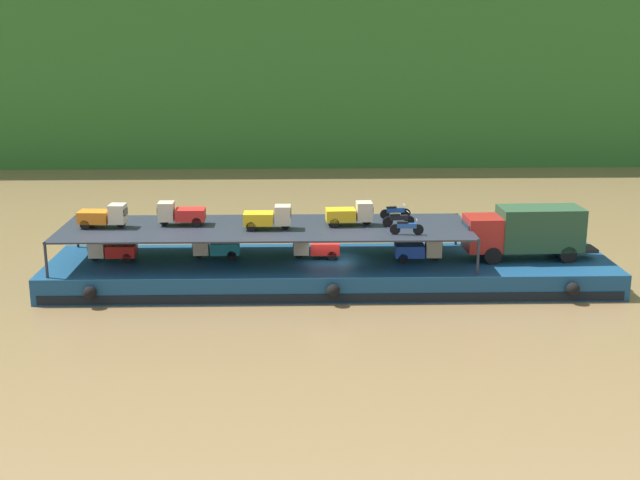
% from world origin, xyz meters
% --- Properties ---
extents(ground_plane, '(400.00, 400.00, 0.00)m').
position_xyz_m(ground_plane, '(0.00, 0.00, 0.00)').
color(ground_plane, brown).
extents(cargo_barge, '(33.01, 7.98, 1.50)m').
position_xyz_m(cargo_barge, '(0.00, -0.02, 0.75)').
color(cargo_barge, navy).
rests_on(cargo_barge, ground).
extents(covered_lorry, '(7.91, 2.50, 3.10)m').
position_xyz_m(covered_lorry, '(11.52, -0.10, 3.19)').
color(covered_lorry, maroon).
rests_on(covered_lorry, cargo_barge).
extents(cargo_rack, '(23.81, 6.59, 2.00)m').
position_xyz_m(cargo_rack, '(-3.80, 0.00, 3.44)').
color(cargo_rack, '#232833').
rests_on(cargo_rack, cargo_barge).
extents(mini_truck_lower_stern, '(2.76, 1.23, 1.38)m').
position_xyz_m(mini_truck_lower_stern, '(-12.81, 0.10, 2.19)').
color(mini_truck_lower_stern, red).
rests_on(mini_truck_lower_stern, cargo_barge).
extents(mini_truck_lower_aft, '(2.77, 1.26, 1.38)m').
position_xyz_m(mini_truck_lower_aft, '(-6.80, 0.53, 2.19)').
color(mini_truck_lower_aft, teal).
rests_on(mini_truck_lower_aft, cargo_barge).
extents(mini_truck_lower_mid, '(2.76, 1.23, 1.38)m').
position_xyz_m(mini_truck_lower_mid, '(-0.87, 0.36, 2.19)').
color(mini_truck_lower_mid, red).
rests_on(mini_truck_lower_mid, cargo_barge).
extents(mini_truck_lower_fore, '(2.77, 1.25, 1.38)m').
position_xyz_m(mini_truck_lower_fore, '(5.18, -0.34, 2.19)').
color(mini_truck_lower_fore, '#1E47B7').
rests_on(mini_truck_lower_fore, cargo_barge).
extents(mini_truck_upper_stern, '(2.80, 1.30, 1.38)m').
position_xyz_m(mini_truck_upper_stern, '(-13.17, 0.15, 4.19)').
color(mini_truck_upper_stern, orange).
rests_on(mini_truck_upper_stern, cargo_rack).
extents(mini_truck_upper_mid, '(2.75, 1.22, 1.38)m').
position_xyz_m(mini_truck_upper_mid, '(-8.78, 0.64, 4.19)').
color(mini_truck_upper_mid, red).
rests_on(mini_truck_upper_mid, cargo_rack).
extents(mini_truck_upper_fore, '(2.75, 1.22, 1.38)m').
position_xyz_m(mini_truck_upper_fore, '(-3.60, -0.49, 4.19)').
color(mini_truck_upper_fore, gold).
rests_on(mini_truck_upper_fore, cargo_rack).
extents(mini_truck_upper_bow, '(2.79, 1.28, 1.38)m').
position_xyz_m(mini_truck_upper_bow, '(1.15, 0.34, 4.19)').
color(mini_truck_upper_bow, gold).
rests_on(mini_truck_upper_bow, cargo_rack).
extents(motorcycle_upper_port, '(1.90, 0.55, 0.87)m').
position_xyz_m(motorcycle_upper_port, '(4.18, -1.98, 3.93)').
color(motorcycle_upper_port, black).
rests_on(motorcycle_upper_port, cargo_rack).
extents(motorcycle_upper_centre, '(1.90, 0.55, 0.87)m').
position_xyz_m(motorcycle_upper_centre, '(3.96, -0.00, 3.93)').
color(motorcycle_upper_centre, black).
rests_on(motorcycle_upper_centre, cargo_rack).
extents(motorcycle_upper_stbd, '(1.90, 0.55, 0.87)m').
position_xyz_m(motorcycle_upper_stbd, '(3.99, 1.97, 3.93)').
color(motorcycle_upper_stbd, black).
rests_on(motorcycle_upper_stbd, cargo_rack).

